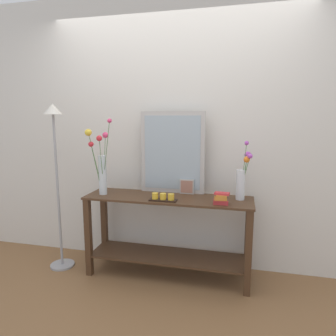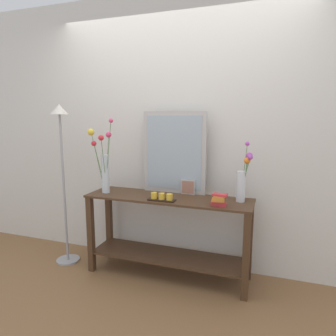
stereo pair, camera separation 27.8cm
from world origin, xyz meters
The scene contains 10 objects.
ground_plane centered at (0.00, 0.00, -0.01)m, with size 7.00×6.00×0.02m, color brown.
wall_back centered at (0.00, 0.33, 1.35)m, with size 6.40×0.08×2.70m, color silver.
console_table centered at (0.00, 0.00, 0.48)m, with size 1.56×0.43×0.78m.
mirror_leaning centered at (0.00, 0.18, 1.17)m, with size 0.63×0.03×0.79m.
tall_vase_left centered at (-0.64, -0.06, 1.07)m, with size 0.25×0.23×0.72m.
vase_right centered at (0.67, 0.07, 0.98)m, with size 0.13×0.17×0.53m.
candle_tray centered at (-0.01, -0.13, 0.81)m, with size 0.24×0.09×0.07m.
picture_frame_small centered at (0.15, 0.16, 0.85)m, with size 0.14×0.01×0.14m.
book_stack centered at (0.50, -0.13, 0.83)m, with size 0.14×0.10×0.10m.
floor_lamp centered at (-1.10, -0.09, 1.11)m, with size 0.24×0.24×1.64m.
Camera 1 is at (0.64, -2.66, 1.52)m, focal length 32.43 mm.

